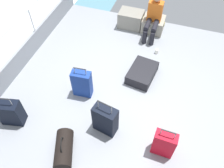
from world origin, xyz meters
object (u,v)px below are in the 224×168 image
suitcase_2 (11,113)px  passenger_seated (154,16)px  cargo_crate_0 (131,19)px  duffel_bag (64,149)px  suitcase_1 (82,84)px  suitcase_0 (105,120)px  paper_cup (157,51)px  suitcase_3 (142,73)px  cargo_crate_1 (153,24)px  suitcase_4 (164,144)px

suitcase_2 → passenger_seated: bearing=60.6°
cargo_crate_0 → duffel_bag: duffel_bag is taller
suitcase_1 → suitcase_0: bearing=-41.3°
suitcase_0 → paper_cup: suitcase_0 is taller
cargo_crate_0 → suitcase_0: bearing=-82.7°
duffel_bag → paper_cup: (0.96, 2.89, -0.10)m
passenger_seated → suitcase_3: passenger_seated is taller
cargo_crate_1 → passenger_seated: (0.00, -0.18, 0.37)m
cargo_crate_1 → paper_cup: (0.28, -0.81, -0.13)m
suitcase_0 → suitcase_4: (1.03, -0.10, -0.03)m
cargo_crate_1 → suitcase_2: size_ratio=0.81×
suitcase_2 → duffel_bag: bearing=-13.3°
cargo_crate_0 → suitcase_3: bearing=-66.6°
suitcase_2 → suitcase_4: 2.69m
cargo_crate_1 → suitcase_4: (0.84, -3.16, 0.10)m
cargo_crate_0 → passenger_seated: bearing=-16.4°
cargo_crate_0 → suitcase_1: suitcase_1 is taller
suitcase_0 → duffel_bag: suitcase_0 is taller
suitcase_1 → paper_cup: size_ratio=7.35×
suitcase_0 → passenger_seated: bearing=86.2°
passenger_seated → suitcase_2: passenger_seated is taller
cargo_crate_0 → suitcase_4: 3.46m
cargo_crate_0 → suitcase_3: size_ratio=0.83×
cargo_crate_0 → suitcase_1: 2.46m
suitcase_0 → suitcase_1: suitcase_0 is taller
suitcase_4 → duffel_bag: (-1.53, -0.55, -0.13)m
cargo_crate_0 → suitcase_3: (0.71, -1.63, -0.10)m
passenger_seated → suitcase_4: passenger_seated is taller
suitcase_0 → duffel_bag: size_ratio=1.16×
suitcase_4 → suitcase_1: bearing=157.6°
duffel_bag → passenger_seated: bearing=79.0°
cargo_crate_0 → suitcase_2: 3.65m
suitcase_4 → duffel_bag: bearing=-160.3°
suitcase_3 → paper_cup: 0.84m
cargo_crate_1 → suitcase_1: bearing=-109.9°
cargo_crate_0 → suitcase_4: (1.43, -3.15, 0.07)m
cargo_crate_1 → suitcase_2: 3.90m
suitcase_4 → suitcase_2: bearing=-174.1°
passenger_seated → suitcase_4: 3.11m
suitcase_2 → cargo_crate_1: bearing=61.9°
cargo_crate_1 → suitcase_4: suitcase_4 is taller
paper_cup → suitcase_2: bearing=-128.8°
suitcase_4 → paper_cup: (-0.56, 2.35, -0.23)m
passenger_seated → suitcase_0: passenger_seated is taller
suitcase_3 → cargo_crate_1: bearing=94.3°
cargo_crate_0 → passenger_seated: 0.70m
cargo_crate_1 → suitcase_3: size_ratio=0.73×
passenger_seated → suitcase_3: 1.53m
cargo_crate_0 → cargo_crate_1: cargo_crate_0 is taller
cargo_crate_0 → suitcase_2: (-1.25, -3.43, 0.06)m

